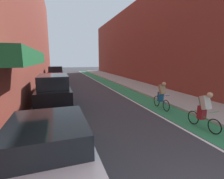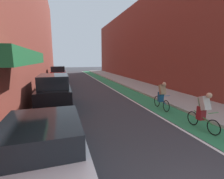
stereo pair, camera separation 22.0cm
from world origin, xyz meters
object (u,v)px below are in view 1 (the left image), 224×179
(parked_sedan_gray, at_px, (56,82))
(parked_suv_red, at_px, (56,74))
(cyclist_lead, at_px, (204,109))
(cyclist_mid, at_px, (161,95))
(parked_sedan_white, at_px, (49,148))
(parked_suv_black, at_px, (54,91))

(parked_sedan_gray, xyz_separation_m, parked_suv_red, (-0.00, 6.86, 0.23))
(parked_suv_red, distance_m, cyclist_lead, 18.76)
(cyclist_lead, bearing_deg, cyclist_mid, 89.67)
(parked_sedan_white, relative_size, parked_sedan_gray, 1.11)
(parked_sedan_gray, relative_size, parked_suv_red, 1.01)
(parked_sedan_gray, distance_m, cyclist_mid, 9.94)
(parked_suv_red, height_order, cyclist_lead, parked_suv_red)
(parked_suv_black, relative_size, cyclist_mid, 2.61)
(parked_suv_red, relative_size, cyclist_lead, 2.59)
(parked_suv_red, bearing_deg, parked_suv_black, -89.99)
(parked_suv_black, relative_size, parked_sedan_gray, 1.02)
(parked_sedan_gray, distance_m, cyclist_lead, 12.43)
(parked_sedan_gray, height_order, cyclist_lead, cyclist_lead)
(parked_suv_black, bearing_deg, cyclist_mid, -19.94)
(parked_sedan_white, xyz_separation_m, cyclist_mid, (5.91, 4.09, 0.02))
(parked_suv_red, bearing_deg, cyclist_lead, -71.69)
(parked_suv_black, height_order, parked_suv_red, same)
(parked_suv_red, relative_size, cyclist_mid, 2.52)
(parked_sedan_white, bearing_deg, parked_sedan_gray, 90.00)
(parked_suv_black, distance_m, cyclist_mid, 6.29)
(parked_suv_black, xyz_separation_m, cyclist_mid, (5.91, -2.14, -0.21))
(parked_sedan_gray, xyz_separation_m, cyclist_lead, (5.89, -10.94, 0.06))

